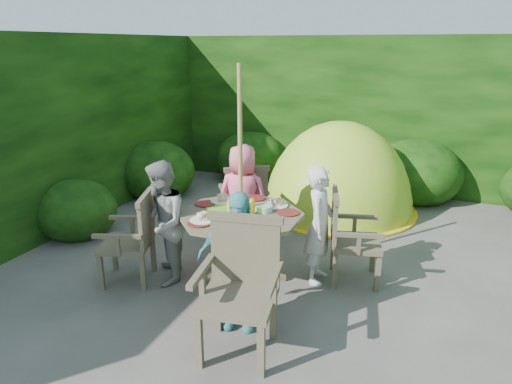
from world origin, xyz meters
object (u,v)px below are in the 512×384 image
at_px(child_right, 320,225).
at_px(child_left, 162,223).
at_px(dome_tent, 337,209).
at_px(parasol_pole, 241,179).
at_px(patio_table, 241,224).
at_px(garden_chair_front, 240,285).
at_px(garden_chair_right, 348,236).
at_px(garden_chair_left, 134,237).
at_px(child_back, 243,198).
at_px(child_front, 239,261).
at_px(garden_chair_back, 245,201).

xyz_separation_m(child_right, child_left, (-1.48, -0.62, 0.02)).
relative_size(child_left, dome_tent, 0.48).
xyz_separation_m(parasol_pole, dome_tent, (0.45, 2.50, -1.10)).
distance_m(patio_table, garden_chair_front, 1.09).
height_order(garden_chair_right, child_left, child_left).
xyz_separation_m(garden_chair_left, garden_chair_front, (1.45, -0.57, 0.07)).
bearing_deg(garden_chair_front, garden_chair_right, 58.70).
height_order(patio_table, garden_chair_front, garden_chair_front).
height_order(child_right, child_left, child_left).
bearing_deg(garden_chair_right, child_left, 97.82).
relative_size(child_back, dome_tent, 0.48).
bearing_deg(parasol_pole, garden_chair_front, -66.21).
xyz_separation_m(parasol_pole, child_right, (0.74, 0.31, -0.49)).
distance_m(parasol_pole, garden_chair_right, 1.26).
bearing_deg(garden_chair_right, dome_tent, -0.00).
bearing_deg(child_front, child_back, 102.90).
bearing_deg(patio_table, garden_chair_right, 23.19).
bearing_deg(garden_chair_front, child_back, 103.75).
height_order(parasol_pole, child_back, parasol_pole).
bearing_deg(child_right, garden_chair_right, -68.92).
xyz_separation_m(garden_chair_back, dome_tent, (0.86, 1.48, -0.50)).
height_order(garden_chair_left, child_back, child_back).
xyz_separation_m(garden_chair_left, child_right, (1.75, 0.73, 0.13)).
bearing_deg(garden_chair_back, child_back, 74.69).
bearing_deg(garden_chair_front, garden_chair_back, 103.21).
bearing_deg(garden_chair_back, child_right, 113.47).
bearing_deg(child_back, child_front, 106.46).
bearing_deg(garden_chair_back, garden_chair_front, 78.10).
bearing_deg(patio_table, child_front, -67.63).
bearing_deg(dome_tent, child_left, -113.72).
bearing_deg(child_back, child_right, 151.46).
distance_m(garden_chair_left, child_right, 1.90).
distance_m(parasol_pole, garden_chair_left, 1.26).
height_order(patio_table, child_back, child_back).
height_order(garden_chair_left, dome_tent, dome_tent).
bearing_deg(patio_table, dome_tent, 79.91).
xyz_separation_m(garden_chair_right, dome_tent, (-0.56, 2.07, -0.49)).
height_order(garden_chair_front, dome_tent, dome_tent).
xyz_separation_m(garden_chair_left, child_front, (1.32, -0.31, 0.13)).
relative_size(parasol_pole, child_left, 1.72).
distance_m(child_left, child_front, 1.13).
bearing_deg(dome_tent, patio_table, -100.93).
xyz_separation_m(garden_chair_back, child_back, (0.10, -0.28, 0.14)).
height_order(patio_table, child_front, child_front).
xyz_separation_m(garden_chair_right, garden_chair_left, (-2.02, -0.86, -0.00)).
height_order(patio_table, garden_chair_back, garden_chair_back).
distance_m(garden_chair_left, child_back, 1.37).
height_order(child_left, child_front, child_left).
distance_m(child_right, child_left, 1.60).
distance_m(patio_table, garden_chair_right, 1.10).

